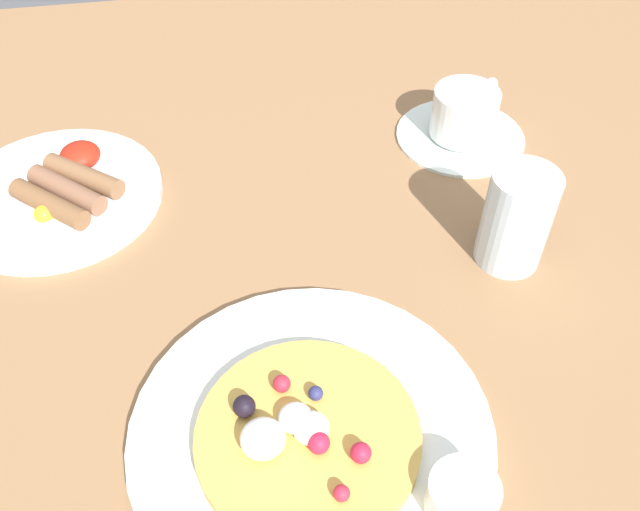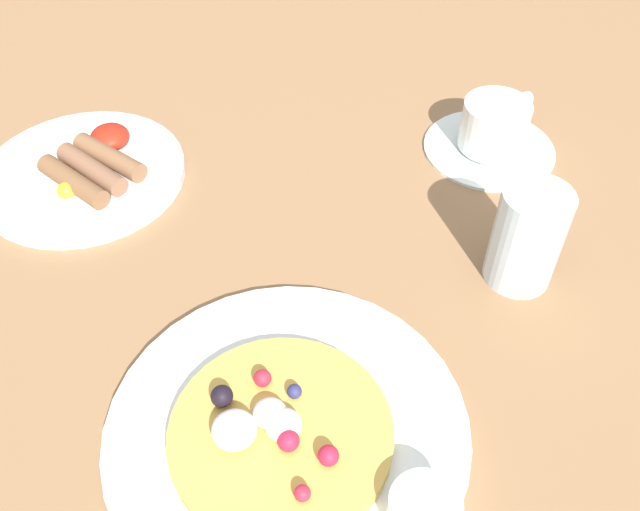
% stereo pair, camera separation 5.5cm
% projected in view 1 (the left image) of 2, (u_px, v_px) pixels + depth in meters
% --- Properties ---
extents(ground_plane, '(1.71, 1.23, 0.03)m').
position_uv_depth(ground_plane, '(247.00, 300.00, 0.65)').
color(ground_plane, olive).
extents(pancake_plate, '(0.28, 0.28, 0.01)m').
position_uv_depth(pancake_plate, '(313.00, 431.00, 0.53)').
color(pancake_plate, white).
rests_on(pancake_plate, ground_plane).
extents(pancake_with_berries, '(0.17, 0.17, 0.03)m').
position_uv_depth(pancake_with_berries, '(307.00, 435.00, 0.51)').
color(pancake_with_berries, gold).
rests_on(pancake_with_berries, pancake_plate).
extents(syrup_ramekin, '(0.05, 0.05, 0.03)m').
position_uv_depth(syrup_ramekin, '(464.00, 496.00, 0.47)').
color(syrup_ramekin, white).
rests_on(syrup_ramekin, pancake_plate).
extents(breakfast_plate, '(0.22, 0.22, 0.01)m').
position_uv_depth(breakfast_plate, '(58.00, 196.00, 0.72)').
color(breakfast_plate, white).
rests_on(breakfast_plate, ground_plane).
extents(fried_breakfast, '(0.12, 0.14, 0.03)m').
position_uv_depth(fried_breakfast, '(68.00, 186.00, 0.71)').
color(fried_breakfast, brown).
rests_on(fried_breakfast, breakfast_plate).
extents(coffee_saucer, '(0.15, 0.15, 0.01)m').
position_uv_depth(coffee_saucer, '(462.00, 135.00, 0.80)').
color(coffee_saucer, white).
rests_on(coffee_saucer, ground_plane).
extents(coffee_cup, '(0.09, 0.08, 0.05)m').
position_uv_depth(coffee_cup, '(467.00, 111.00, 0.78)').
color(coffee_cup, white).
rests_on(coffee_cup, coffee_saucer).
extents(water_glass, '(0.06, 0.06, 0.10)m').
position_uv_depth(water_glass, '(518.00, 219.00, 0.63)').
color(water_glass, silver).
rests_on(water_glass, ground_plane).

